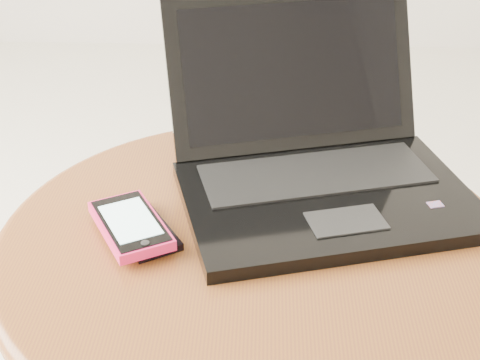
{
  "coord_description": "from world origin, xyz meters",
  "views": [
    {
      "loc": [
        0.11,
        -0.8,
        1.0
      ],
      "look_at": [
        0.08,
        -0.06,
        0.56
      ],
      "focal_mm": 53.54,
      "sensor_mm": 36.0,
      "label": 1
    }
  ],
  "objects": [
    {
      "name": "phone_black",
      "position": [
        -0.03,
        -0.09,
        0.51
      ],
      "size": [
        0.1,
        0.12,
        0.01
      ],
      "color": "black",
      "rests_on": "table"
    },
    {
      "name": "phone_pink",
      "position": [
        -0.05,
        -0.1,
        0.52
      ],
      "size": [
        0.12,
        0.14,
        0.02
      ],
      "color": "#EE2060",
      "rests_on": "phone_black"
    },
    {
      "name": "table",
      "position": [
        0.1,
        -0.09,
        0.4
      ],
      "size": [
        0.64,
        0.64,
        0.5
      ],
      "color": "#533012",
      "rests_on": "ground"
    },
    {
      "name": "laptop",
      "position": [
        0.18,
        0.03,
        0.55
      ],
      "size": [
        0.44,
        0.43,
        0.22
      ],
      "color": "black",
      "rests_on": "table"
    }
  ]
}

